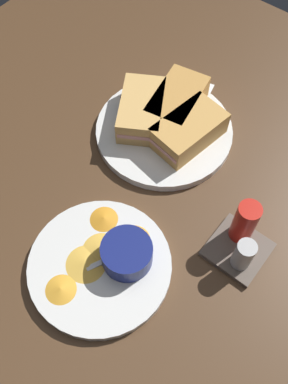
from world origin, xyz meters
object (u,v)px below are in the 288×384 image
(plate_chips_companion, at_px, (100,266))
(ramekin_dark_sauce, at_px, (140,106))
(plate_sandwich_main, at_px, (164,131))
(sandwich_half_extra, at_px, (142,110))
(condiment_caddy, at_px, (241,239))
(sandwich_half_far, at_px, (177,102))
(sandwich_half_near, at_px, (189,130))
(spoon_by_gravy_ramekin, at_px, (127,250))
(spoon_by_dark_ramekin, at_px, (157,132))
(ramekin_light_gravy, at_px, (127,253))

(plate_chips_companion, bearing_deg, ramekin_dark_sauce, -153.02)
(plate_sandwich_main, height_order, sandwich_half_extra, sandwich_half_extra)
(ramekin_dark_sauce, xyz_separation_m, condiment_caddy, (0.11, 0.29, -0.00))
(sandwich_half_extra, relative_size, condiment_caddy, 1.58)
(sandwich_half_far, bearing_deg, sandwich_half_near, 53.94)
(spoon_by_gravy_ramekin, relative_size, condiment_caddy, 1.01)
(plate_sandwich_main, bearing_deg, spoon_by_dark_ramekin, -10.19)
(sandwich_half_near, bearing_deg, plate_chips_companion, 6.99)
(spoon_by_dark_ramekin, bearing_deg, spoon_by_gravy_ramekin, 26.38)
(spoon_by_dark_ramekin, bearing_deg, condiment_caddy, 68.36)
(sandwich_half_near, distance_m, sandwich_half_extra, 0.10)
(plate_sandwich_main, relative_size, sandwich_half_far, 1.77)
(sandwich_half_near, relative_size, plate_chips_companion, 0.63)
(ramekin_dark_sauce, height_order, ramekin_light_gravy, same)
(ramekin_light_gravy, distance_m, spoon_by_gravy_ramekin, 0.02)
(sandwich_half_far, height_order, spoon_by_dark_ramekin, sandwich_half_far)
(sandwich_half_near, relative_size, ramekin_light_gravy, 1.79)
(sandwich_half_extra, bearing_deg, sandwich_half_far, 143.94)
(plate_sandwich_main, bearing_deg, condiment_caddy, 64.46)
(plate_sandwich_main, distance_m, ramekin_dark_sauce, 0.06)
(sandwich_half_near, bearing_deg, condiment_caddy, 57.33)
(plate_chips_companion, relative_size, condiment_caddy, 2.36)
(spoon_by_dark_ramekin, bearing_deg, ramekin_light_gravy, 26.99)
(ramekin_dark_sauce, bearing_deg, spoon_by_gravy_ramekin, 34.70)
(plate_chips_companion, relative_size, ramekin_light_gravy, 2.83)
(spoon_by_dark_ramekin, distance_m, spoon_by_gravy_ramekin, 0.24)
(plate_sandwich_main, height_order, sandwich_half_far, sandwich_half_far)
(plate_chips_companion, distance_m, ramekin_light_gravy, 0.05)
(plate_chips_companion, height_order, condiment_caddy, condiment_caddy)
(spoon_by_gravy_ramekin, bearing_deg, sandwich_half_extra, -146.04)
(plate_sandwich_main, xyz_separation_m, sandwich_half_near, (-0.01, 0.05, 0.03))
(ramekin_dark_sauce, height_order, spoon_by_gravy_ramekin, ramekin_dark_sauce)
(plate_sandwich_main, distance_m, sandwich_half_near, 0.06)
(spoon_by_gravy_ramekin, bearing_deg, condiment_caddy, 132.30)
(plate_sandwich_main, relative_size, sandwich_half_near, 1.79)
(plate_sandwich_main, height_order, sandwich_half_near, sandwich_half_near)
(sandwich_half_far, relative_size, condiment_caddy, 1.51)
(ramekin_dark_sauce, bearing_deg, sandwich_half_far, 133.80)
(ramekin_dark_sauce, xyz_separation_m, ramekin_light_gravy, (0.24, 0.17, -0.00))
(plate_chips_companion, xyz_separation_m, condiment_caddy, (-0.16, 0.15, 0.03))
(plate_sandwich_main, height_order, spoon_by_dark_ramekin, spoon_by_dark_ramekin)
(plate_chips_companion, bearing_deg, spoon_by_dark_ramekin, -161.56)
(ramekin_dark_sauce, distance_m, spoon_by_gravy_ramekin, 0.28)
(sandwich_half_far, xyz_separation_m, ramekin_dark_sauce, (0.05, -0.05, -0.00))
(sandwich_half_extra, height_order, ramekin_dark_sauce, sandwich_half_extra)
(ramekin_dark_sauce, xyz_separation_m, spoon_by_gravy_ramekin, (0.23, 0.16, -0.02))
(sandwich_half_near, distance_m, spoon_by_gravy_ramekin, 0.25)
(sandwich_half_extra, height_order, spoon_by_dark_ramekin, sandwich_half_extra)
(sandwich_half_near, bearing_deg, spoon_by_gravy_ramekin, 12.93)
(spoon_by_dark_ramekin, distance_m, plate_chips_companion, 0.27)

